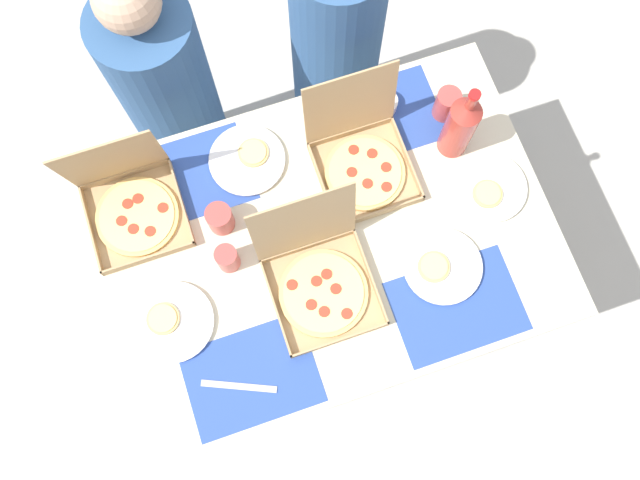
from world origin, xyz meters
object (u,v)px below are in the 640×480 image
object	(u,v)px
plate_near_left	(442,266)
plate_far_right	(490,188)
pizza_box_corner_left	(319,278)
cup_clear_right	(227,258)
cup_clear_left	(447,104)
cup_spare	(220,219)
diner_left_seat	(171,97)
pizza_box_edge_far	(132,204)
condiment_bowl	(383,103)
plate_far_left	(248,160)
soda_bottle	(460,126)
plate_near_right	(172,322)
pizza_box_corner_right	(362,158)
diner_right_seat	(336,46)

from	to	relation	value
plate_near_left	plate_far_right	xyz separation A→B (m)	(0.22, 0.18, 0.00)
pizza_box_corner_left	cup_clear_right	world-z (taller)	pizza_box_corner_left
cup_clear_left	cup_spare	size ratio (longest dim) A/B	1.15
diner_left_seat	pizza_box_edge_far	bearing A→B (deg)	-111.52
cup_clear_right	condiment_bowl	size ratio (longest dim) A/B	1.12
cup_clear_right	plate_far_left	bearing A→B (deg)	63.26
soda_bottle	diner_left_seat	bearing A→B (deg)	144.22
plate_near_right	cup_clear_left	bearing A→B (deg)	20.41
cup_spare	diner_left_seat	xyz separation A→B (m)	(-0.05, 0.58, -0.28)
plate_far_left	diner_left_seat	distance (m)	0.51
diner_left_seat	plate_near_right	bearing A→B (deg)	-101.51
soda_bottle	cup_clear_right	xyz separation A→B (m)	(-0.75, -0.14, -0.08)
soda_bottle	condiment_bowl	xyz separation A→B (m)	(-0.15, 0.19, -0.11)
pizza_box_corner_right	cup_clear_left	world-z (taller)	pizza_box_corner_right
pizza_box_corner_right	cup_spare	xyz separation A→B (m)	(-0.45, -0.04, -0.00)
plate_near_left	diner_left_seat	distance (m)	1.12
soda_bottle	plate_near_left	bearing A→B (deg)	-116.27
pizza_box_corner_right	pizza_box_edge_far	size ratio (longest dim) A/B	0.99
plate_far_left	pizza_box_corner_right	bearing A→B (deg)	-20.65
plate_far_left	plate_far_right	world-z (taller)	same
cup_clear_right	cup_clear_left	distance (m)	0.80
plate_near_right	cup_clear_right	size ratio (longest dim) A/B	2.37
diner_left_seat	plate_near_left	bearing A→B (deg)	-56.13
plate_near_right	condiment_bowl	bearing A→B (deg)	28.90
plate_far_right	plate_far_left	bearing A→B (deg)	153.95
plate_far_left	condiment_bowl	bearing A→B (deg)	4.90
pizza_box_edge_far	cup_clear_left	distance (m)	0.98
condiment_bowl	pizza_box_edge_far	bearing A→B (deg)	-174.35
pizza_box_corner_left	diner_left_seat	world-z (taller)	diner_left_seat
cup_spare	diner_left_seat	world-z (taller)	diner_left_seat
cup_spare	diner_right_seat	distance (m)	0.85
cup_clear_left	diner_right_seat	size ratio (longest dim) A/B	0.09
plate_near_right	diner_right_seat	distance (m)	1.15
pizza_box_corner_left	diner_right_seat	xyz separation A→B (m)	(0.35, 0.84, -0.28)
pizza_box_corner_left	pizza_box_edge_far	xyz separation A→B (m)	(-0.44, 0.38, -0.00)
pizza_box_edge_far	plate_far_left	world-z (taller)	pizza_box_edge_far
diner_left_seat	diner_right_seat	world-z (taller)	diner_right_seat
plate_far_left	diner_right_seat	xyz separation A→B (m)	(0.43, 0.41, -0.24)
pizza_box_corner_left	condiment_bowl	bearing A→B (deg)	51.68
cup_clear_left	diner_left_seat	xyz separation A→B (m)	(-0.80, 0.46, -0.29)
plate_far_left	cup_clear_left	size ratio (longest dim) A/B	2.13
cup_spare	plate_far_left	bearing A→B (deg)	51.76
pizza_box_corner_left	cup_clear_left	bearing A→B (deg)	35.51
soda_bottle	condiment_bowl	world-z (taller)	soda_bottle
pizza_box_corner_right	condiment_bowl	world-z (taller)	pizza_box_corner_right
plate_near_right	cup_clear_left	xyz separation A→B (m)	(0.96, 0.36, 0.04)
cup_clear_right	diner_left_seat	distance (m)	0.76
plate_far_left	condiment_bowl	xyz separation A→B (m)	(0.45, 0.04, 0.01)
condiment_bowl	diner_left_seat	size ratio (longest dim) A/B	0.07
soda_bottle	pizza_box_corner_left	bearing A→B (deg)	-152.15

